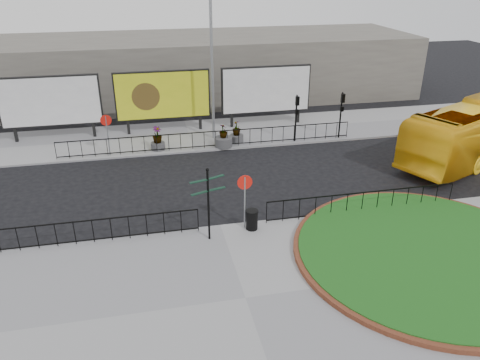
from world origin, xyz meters
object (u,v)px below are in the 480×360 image
object	(u,v)px
billboard_mid	(163,96)
lamp_post	(212,65)
fingerpost_sign	(208,197)
planter_b	(223,139)
litter_bin	(252,220)
planter_c	(237,134)
planter_a	(158,140)

from	to	relation	value
billboard_mid	lamp_post	size ratio (longest dim) A/B	0.67
fingerpost_sign	planter_b	xyz separation A→B (m)	(2.48, 10.40, -1.48)
litter_bin	fingerpost_sign	bearing A→B (deg)	-168.19
litter_bin	planter_c	size ratio (longest dim) A/B	0.64
lamp_post	planter_b	xyz separation A→B (m)	(0.34, -1.60, -4.25)
fingerpost_sign	planter_a	xyz separation A→B (m)	(-1.52, 10.71, -1.34)
lamp_post	planter_a	bearing A→B (deg)	-160.60
lamp_post	planter_b	size ratio (longest dim) A/B	6.40
planter_b	planter_c	world-z (taller)	planter_b
lamp_post	fingerpost_sign	size ratio (longest dim) A/B	2.88
billboard_mid	planter_c	bearing A→B (deg)	-34.28
planter_a	planter_b	size ratio (longest dim) A/B	1.01
billboard_mid	litter_bin	xyz separation A→B (m)	(2.77, -13.57, -2.03)
billboard_mid	planter_a	world-z (taller)	billboard_mid
lamp_post	litter_bin	size ratio (longest dim) A/B	10.34
planter_b	litter_bin	bearing A→B (deg)	-93.29
planter_a	billboard_mid	bearing A→B (deg)	78.61
planter_b	lamp_post	bearing A→B (deg)	102.04
planter_b	planter_c	bearing A→B (deg)	33.05
billboard_mid	planter_b	xyz separation A→B (m)	(3.35, -3.57, -2.03)
lamp_post	fingerpost_sign	xyz separation A→B (m)	(-2.14, -12.00, -2.77)
billboard_mid	planter_c	world-z (taller)	billboard_mid
billboard_mid	planter_a	xyz separation A→B (m)	(-0.66, -3.26, -1.89)
fingerpost_sign	planter_a	distance (m)	10.90
planter_c	litter_bin	bearing A→B (deg)	-98.25
planter_a	planter_b	distance (m)	4.02
lamp_post	planter_a	size ratio (longest dim) A/B	6.32
fingerpost_sign	planter_a	world-z (taller)	fingerpost_sign
litter_bin	planter_a	size ratio (longest dim) A/B	0.61
planter_c	billboard_mid	bearing A→B (deg)	145.72
billboard_mid	planter_a	bearing A→B (deg)	-101.39
billboard_mid	lamp_post	distance (m)	4.23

